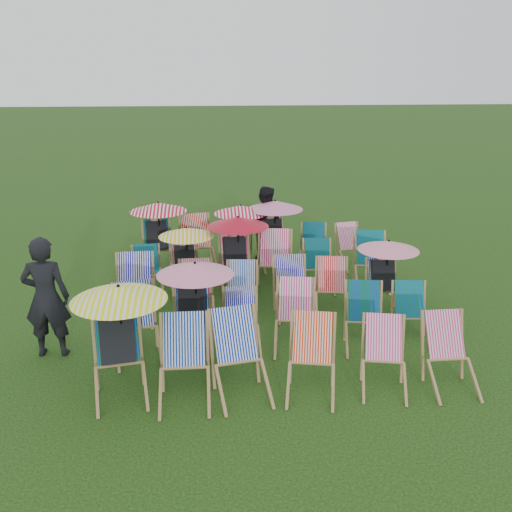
{
  "coord_description": "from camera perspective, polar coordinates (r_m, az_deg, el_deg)",
  "views": [
    {
      "loc": [
        -0.86,
        -8.45,
        3.9
      ],
      "look_at": [
        -0.11,
        0.41,
        0.9
      ],
      "focal_mm": 40.0,
      "sensor_mm": 36.0,
      "label": 1
    }
  ],
  "objects": [
    {
      "name": "deckchair_1",
      "position": [
        7.02,
        -7.21,
        -10.62
      ],
      "size": [
        0.65,
        0.9,
        0.98
      ],
      "rotation": [
        0.0,
        0.0,
        0.0
      ],
      "color": "#997647",
      "rests_on": "ground"
    },
    {
      "name": "deckchair_29",
      "position": [
        11.64,
        9.62,
        0.95
      ],
      "size": [
        0.68,
        0.85,
        0.83
      ],
      "rotation": [
        0.0,
        0.0,
        0.18
      ],
      "color": "#997647",
      "rests_on": "ground"
    },
    {
      "name": "deckchair_7",
      "position": [
        8.07,
        -6.3,
        -5.02
      ],
      "size": [
        1.08,
        1.12,
        1.28
      ],
      "rotation": [
        0.0,
        0.0,
        0.01
      ],
      "color": "#997647",
      "rests_on": "ground"
    },
    {
      "name": "deckchair_6",
      "position": [
        8.12,
        -11.88,
        -6.65
      ],
      "size": [
        0.79,
        0.99,
        0.97
      ],
      "rotation": [
        0.0,
        0.0,
        0.18
      ],
      "color": "#997647",
      "rests_on": "ground"
    },
    {
      "name": "deckchair_16",
      "position": [
        9.36,
        7.64,
        -3.27
      ],
      "size": [
        0.68,
        0.87,
        0.87
      ],
      "rotation": [
        0.0,
        0.0,
        -0.14
      ],
      "color": "#997647",
      "rests_on": "ground"
    },
    {
      "name": "deckchair_22",
      "position": [
        10.38,
        6.3,
        -1.04
      ],
      "size": [
        0.61,
        0.82,
        0.85
      ],
      "rotation": [
        0.0,
        0.0,
        -0.05
      ],
      "color": "#997647",
      "rests_on": "ground"
    },
    {
      "name": "ground",
      "position": [
        9.35,
        0.88,
        -6.03
      ],
      "size": [
        100.0,
        100.0,
        0.0
      ],
      "primitive_type": "plane",
      "color": "black",
      "rests_on": "ground"
    },
    {
      "name": "person_rear",
      "position": [
        11.8,
        0.89,
        3.29
      ],
      "size": [
        0.93,
        0.85,
        1.55
      ],
      "primitive_type": "imported",
      "rotation": [
        0.0,
        0.0,
        2.71
      ],
      "color": "black",
      "rests_on": "ground"
    },
    {
      "name": "deckchair_9",
      "position": [
        8.21,
        3.95,
        -6.13
      ],
      "size": [
        0.74,
        0.94,
        0.93
      ],
      "rotation": [
        0.0,
        0.0,
        -0.16
      ],
      "color": "#997647",
      "rests_on": "ground"
    },
    {
      "name": "deckchair_21",
      "position": [
        10.26,
        1.85,
        -0.66
      ],
      "size": [
        0.8,
        1.02,
        1.02
      ],
      "rotation": [
        0.0,
        0.0,
        -0.14
      ],
      "color": "#997647",
      "rests_on": "ground"
    },
    {
      "name": "deckchair_24",
      "position": [
        11.43,
        -9.83,
        2.1
      ],
      "size": [
        1.12,
        1.19,
        1.33
      ],
      "rotation": [
        0.0,
        0.0,
        0.1
      ],
      "color": "#997647",
      "rests_on": "ground"
    },
    {
      "name": "deckchair_8",
      "position": [
        8.19,
        -1.45,
        -6.6
      ],
      "size": [
        0.56,
        0.77,
        0.82
      ],
      "rotation": [
        0.0,
        0.0,
        0.03
      ],
      "color": "#997647",
      "rests_on": "ground"
    },
    {
      "name": "deckchair_0",
      "position": [
        7.18,
        -13.57,
        -8.14
      ],
      "size": [
        1.16,
        1.26,
        1.38
      ],
      "rotation": [
        0.0,
        0.0,
        0.17
      ],
      "color": "#997647",
      "rests_on": "ground"
    },
    {
      "name": "deckchair_25",
      "position": [
        11.37,
        -5.79,
        1.21
      ],
      "size": [
        0.85,
        1.06,
        1.03
      ],
      "rotation": [
        0.0,
        0.0,
        0.19
      ],
      "color": "#997647",
      "rests_on": "ground"
    },
    {
      "name": "deckchair_5",
      "position": [
        7.63,
        18.95,
        -9.37
      ],
      "size": [
        0.6,
        0.83,
        0.9
      ],
      "rotation": [
        0.0,
        0.0,
        0.01
      ],
      "color": "#997647",
      "rests_on": "ground"
    },
    {
      "name": "deckchair_18",
      "position": [
        10.26,
        -10.79,
        -1.6
      ],
      "size": [
        0.65,
        0.83,
        0.82
      ],
      "rotation": [
        0.0,
        0.0,
        0.15
      ],
      "color": "#997647",
      "rests_on": "ground"
    },
    {
      "name": "deckchair_23",
      "position": [
        10.6,
        11.51,
        -0.57
      ],
      "size": [
        0.73,
        0.95,
        0.96
      ],
      "rotation": [
        0.0,
        0.0,
        -0.11
      ],
      "color": "#997647",
      "rests_on": "ground"
    },
    {
      "name": "deckchair_13",
      "position": [
        9.11,
        -5.99,
        -3.71
      ],
      "size": [
        0.61,
        0.85,
        0.9
      ],
      "rotation": [
        0.0,
        0.0,
        0.02
      ],
      "color": "#997647",
      "rests_on": "ground"
    },
    {
      "name": "deckchair_27",
      "position": [
        11.45,
        1.81,
        2.39
      ],
      "size": [
        1.11,
        1.2,
        1.32
      ],
      "rotation": [
        0.0,
        0.0,
        0.14
      ],
      "color": "#997647",
      "rests_on": "ground"
    },
    {
      "name": "deckchair_2",
      "position": [
        7.07,
        -1.58,
        -10.14
      ],
      "size": [
        0.82,
        1.02,
        0.99
      ],
      "rotation": [
        0.0,
        0.0,
        0.2
      ],
      "color": "#997647",
      "rests_on": "ground"
    },
    {
      "name": "deckchair_12",
      "position": [
        9.28,
        -12.11,
        -3.31
      ],
      "size": [
        0.68,
        0.94,
        0.99
      ],
      "rotation": [
        0.0,
        0.0,
        0.03
      ],
      "color": "#997647",
      "rests_on": "ground"
    },
    {
      "name": "deckchair_3",
      "position": [
        7.13,
        5.59,
        -10.25
      ],
      "size": [
        0.77,
        0.96,
        0.93
      ],
      "rotation": [
        0.0,
        0.0,
        -0.2
      ],
      "color": "#997647",
      "rests_on": "ground"
    },
    {
      "name": "deckchair_15",
      "position": [
        9.28,
        3.67,
        -3.24
      ],
      "size": [
        0.62,
        0.85,
        0.9
      ],
      "rotation": [
        0.0,
        0.0,
        0.03
      ],
      "color": "#997647",
      "rests_on": "ground"
    },
    {
      "name": "deckchair_19",
      "position": [
        10.18,
        -7.07,
        -0.33
      ],
      "size": [
        0.98,
        1.05,
        1.17
      ],
      "rotation": [
        0.0,
        0.0,
        0.1
      ],
      "color": "#997647",
      "rests_on": "ground"
    },
    {
      "name": "deckchair_28",
      "position": [
        11.47,
        5.72,
        0.88
      ],
      "size": [
        0.69,
        0.86,
        0.84
      ],
      "rotation": [
        0.0,
        0.0,
        -0.19
      ],
      "color": "#997647",
      "rests_on": "ground"
    },
    {
      "name": "person_left",
      "position": [
        8.34,
        -20.25,
        -3.91
      ],
      "size": [
        0.64,
        0.43,
        1.73
      ],
      "primitive_type": "imported",
      "rotation": [
        0.0,
        0.0,
        3.12
      ],
      "color": "black",
      "rests_on": "ground"
    },
    {
      "name": "deckchair_10",
      "position": [
        8.35,
        10.85,
        -6.17
      ],
      "size": [
        0.71,
        0.9,
        0.89
      ],
      "rotation": [
        0.0,
        0.0,
        -0.16
      ],
      "color": "#997647",
      "rests_on": "ground"
    },
    {
      "name": "deckchair_17",
      "position": [
        9.56,
        12.81,
        -1.89
      ],
      "size": [
        1.0,
        1.04,
        1.18
      ],
      "rotation": [
        0.0,
        0.0,
        -0.05
      ],
      "color": "#997647",
      "rests_on": "ground"
    },
    {
      "name": "deckchair_26",
      "position": [
        11.34,
        -1.77,
        2.05
      ],
      "size": [
        1.06,
        1.12,
        1.26
      ],
      "rotation": [
        0.0,
        0.0,
        -0.13
      ],
      "color": "#997647",
      "rests_on": "ground"
    },
    {
      "name": "deckchair_11",
      "position": [
        8.69,
        15.34,
        -5.74
      ],
      "size": [
        0.63,
        0.81,
        0.82
      ],
      "rotation": [
        0.0,
        0.0,
        -0.11
      ],
      "color": "#997647",
      "rests_on": "ground"
    },
    {
      "name": "deckchair_4",
      "position": [
        7.38,
        12.73,
        -9.91
      ],
      "size": [
        0.72,
        0.89,
        0.86
      ],
      "rotation": [
        0.0,
        0.0,
        -0.2
      ],
      "color": "#997647",
      "rests_on": "ground"
    },
    {
      "name": "deckchair_20",
      "position": [
        10.26,
        -1.96,
        0.42
      ],
      "size": [
        1.11,
        1.17,
        1.31
      ],
      "rotation": [
        0.0,
        0.0,
        0.07
      ],
      "color": "#997647",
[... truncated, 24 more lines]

